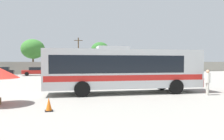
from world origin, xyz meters
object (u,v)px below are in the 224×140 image
(attendant_by_bus_door, at_px, (208,81))
(roadside_tree_midleft, at_px, (33,49))
(utility_pole_far, at_px, (78,54))
(traffic_cone_on_apron, at_px, (49,105))
(parked_car_second_red, at_px, (35,71))
(coach_bus_silver_red, at_px, (122,68))
(roadside_tree_midright, at_px, (100,50))
(parked_car_leftmost_black, at_px, (0,71))

(attendant_by_bus_door, distance_m, roadside_tree_midleft, 36.97)
(utility_pole_far, distance_m, roadside_tree_midleft, 9.22)
(attendant_by_bus_door, relative_size, traffic_cone_on_apron, 2.72)
(parked_car_second_red, bearing_deg, roadside_tree_midleft, 93.97)
(traffic_cone_on_apron, bearing_deg, coach_bus_silver_red, 39.37)
(roadside_tree_midleft, bearing_deg, roadside_tree_midright, 9.42)
(roadside_tree_midleft, xyz_separation_m, traffic_cone_on_apron, (1.81, -36.27, -4.58))
(attendant_by_bus_door, xyz_separation_m, roadside_tree_midright, (2.42, 37.08, 4.12))
(coach_bus_silver_red, xyz_separation_m, parked_car_second_red, (-6.55, 23.83, -1.07))
(parked_car_second_red, bearing_deg, roadside_tree_midright, 36.56)
(coach_bus_silver_red, height_order, parked_car_second_red, coach_bus_silver_red)
(attendant_by_bus_door, height_order, utility_pole_far, utility_pole_far)
(traffic_cone_on_apron, bearing_deg, roadside_tree_midright, 71.49)
(parked_car_leftmost_black, xyz_separation_m, traffic_cone_on_apron, (6.57, -28.49, -0.47))
(coach_bus_silver_red, relative_size, attendant_by_bus_door, 6.62)
(utility_pole_far, relative_size, traffic_cone_on_apron, 11.67)
(attendant_by_bus_door, relative_size, roadside_tree_midright, 0.25)
(attendant_by_bus_door, distance_m, roadside_tree_midright, 37.39)
(roadside_tree_midright, bearing_deg, utility_pole_far, -153.11)
(coach_bus_silver_red, xyz_separation_m, roadside_tree_midleft, (-7.11, 31.92, 3.07))
(parked_car_leftmost_black, bearing_deg, traffic_cone_on_apron, -77.02)
(roadside_tree_midleft, height_order, roadside_tree_midright, roadside_tree_midright)
(parked_car_leftmost_black, bearing_deg, attendant_by_bus_door, -57.49)
(coach_bus_silver_red, distance_m, utility_pole_far, 31.66)
(coach_bus_silver_red, height_order, roadside_tree_midright, roadside_tree_midright)
(parked_car_second_red, relative_size, roadside_tree_midleft, 0.63)
(coach_bus_silver_red, distance_m, roadside_tree_midleft, 32.85)
(roadside_tree_midleft, relative_size, traffic_cone_on_apron, 10.75)
(coach_bus_silver_red, distance_m, attendant_by_bus_door, 5.96)
(attendant_by_bus_door, xyz_separation_m, parked_car_leftmost_black, (-17.12, 26.85, -0.21))
(parked_car_second_red, height_order, traffic_cone_on_apron, parked_car_second_red)
(roadside_tree_midright, relative_size, traffic_cone_on_apron, 10.83)
(roadside_tree_midright, height_order, traffic_cone_on_apron, roadside_tree_midright)
(roadside_tree_midleft, bearing_deg, attendant_by_bus_door, -70.36)
(roadside_tree_midleft, distance_m, roadside_tree_midright, 14.98)
(parked_car_second_red, xyz_separation_m, traffic_cone_on_apron, (1.25, -28.18, -0.44))
(attendant_by_bus_door, bearing_deg, coach_bus_silver_red, 152.72)
(utility_pole_far, xyz_separation_m, roadside_tree_midleft, (-9.16, 0.39, 0.97))
(parked_car_leftmost_black, xyz_separation_m, roadside_tree_midright, (19.53, 10.23, 4.32))
(parked_car_second_red, bearing_deg, coach_bus_silver_red, -74.64)
(traffic_cone_on_apron, bearing_deg, attendant_by_bus_door, 8.83)
(attendant_by_bus_door, relative_size, parked_car_leftmost_black, 0.42)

